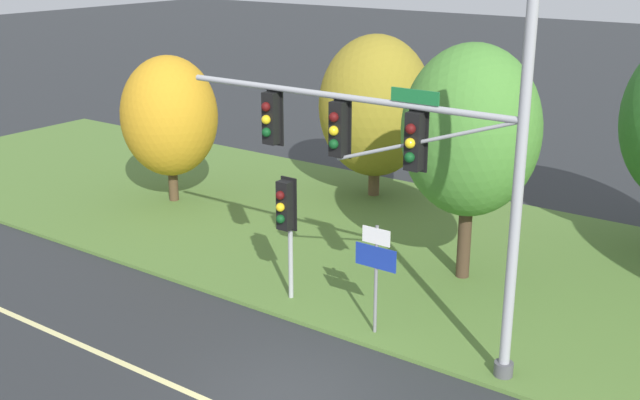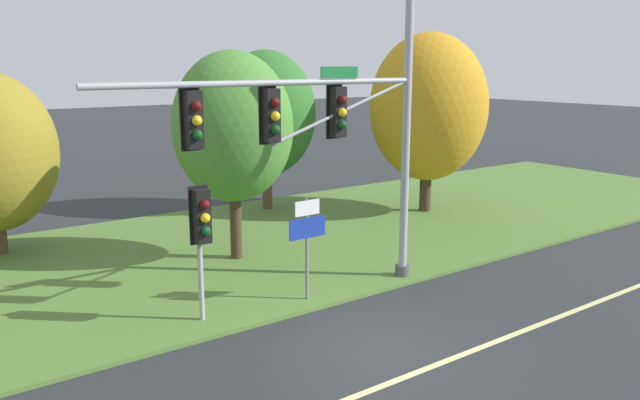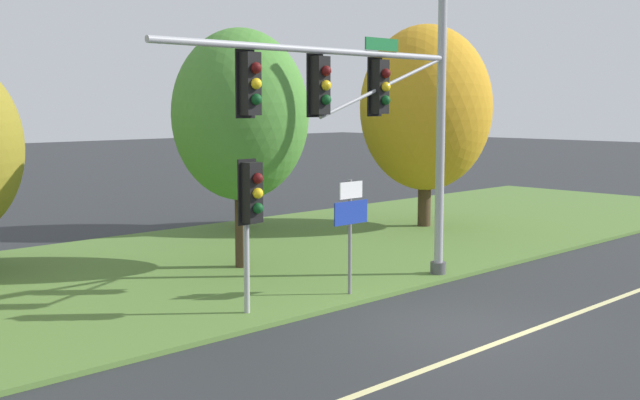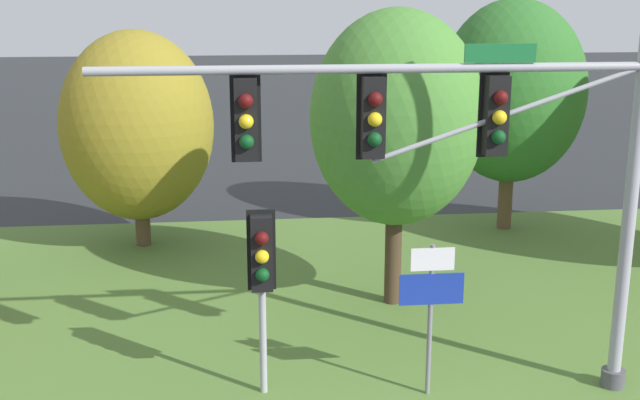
# 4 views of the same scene
# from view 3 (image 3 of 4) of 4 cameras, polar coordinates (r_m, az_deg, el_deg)

# --- Properties ---
(ground_plane) EXTENTS (160.00, 160.00, 0.00)m
(ground_plane) POSITION_cam_3_polar(r_m,az_deg,el_deg) (16.34, 9.74, -8.82)
(ground_plane) COLOR #282B2D
(lane_stripe) EXTENTS (36.00, 0.16, 0.01)m
(lane_stripe) POSITION_cam_3_polar(r_m,az_deg,el_deg) (15.70, 13.34, -9.54)
(lane_stripe) COLOR beige
(lane_stripe) RESTS_ON ground
(grass_verge) EXTENTS (48.00, 11.50, 0.10)m
(grass_verge) POSITION_cam_3_polar(r_m,az_deg,el_deg) (22.03, -8.00, -4.58)
(grass_verge) COLOR #517533
(grass_verge) RESTS_ON ground
(traffic_signal_mast) EXTENTS (8.63, 0.49, 7.99)m
(traffic_signal_mast) POSITION_cam_3_polar(r_m,az_deg,el_deg) (18.25, 3.75, 7.11)
(traffic_signal_mast) COLOR #9EA0A5
(traffic_signal_mast) RESTS_ON grass_verge
(pedestrian_signal_near_kerb) EXTENTS (0.46, 0.55, 3.18)m
(pedestrian_signal_near_kerb) POSITION_cam_3_polar(r_m,az_deg,el_deg) (16.22, -4.92, -0.16)
(pedestrian_signal_near_kerb) COLOR #9EA0A5
(pedestrian_signal_near_kerb) RESTS_ON grass_verge
(route_sign_post) EXTENTS (1.06, 0.08, 2.61)m
(route_sign_post) POSITION_cam_3_polar(r_m,az_deg,el_deg) (18.00, 2.19, -1.30)
(route_sign_post) COLOR slate
(route_sign_post) RESTS_ON grass_verge
(tree_behind_signpost) EXTENTS (3.56, 3.56, 6.24)m
(tree_behind_signpost) POSITION_cam_3_polar(r_m,az_deg,el_deg) (20.99, -5.68, 6.01)
(tree_behind_signpost) COLOR #423021
(tree_behind_signpost) RESTS_ON grass_verge
(tree_mid_verge) EXTENTS (4.01, 4.01, 6.39)m
(tree_mid_verge) POSITION_cam_3_polar(r_m,az_deg,el_deg) (27.74, -5.65, 5.93)
(tree_mid_verge) COLOR brown
(tree_mid_verge) RESTS_ON grass_verge
(tree_tall_centre) EXTENTS (4.61, 4.61, 7.04)m
(tree_tall_centre) POSITION_cam_3_polar(r_m,az_deg,el_deg) (28.37, 7.53, 6.49)
(tree_tall_centre) COLOR #423021
(tree_tall_centre) RESTS_ON grass_verge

